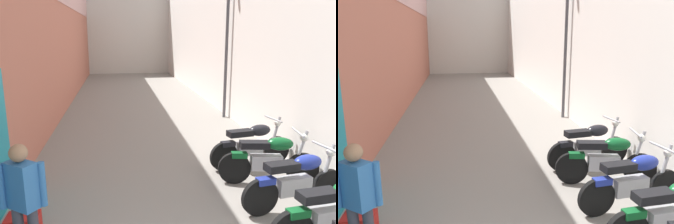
% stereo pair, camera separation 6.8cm
% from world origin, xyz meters
% --- Properties ---
extents(ground_plane, '(38.01, 38.01, 0.00)m').
position_xyz_m(ground_plane, '(0.00, 9.01, 0.00)').
color(ground_plane, gray).
extents(building_left, '(0.45, 22.01, 6.76)m').
position_xyz_m(building_left, '(-2.94, 10.97, 3.41)').
color(building_left, '#B76651').
rests_on(building_left, ground).
extents(building_right, '(0.45, 22.01, 5.56)m').
position_xyz_m(building_right, '(2.95, 11.00, 2.78)').
color(building_right, silver).
rests_on(building_right, ground).
extents(building_far_end, '(8.50, 2.00, 6.63)m').
position_xyz_m(building_far_end, '(0.00, 23.01, 3.31)').
color(building_far_end, beige).
rests_on(building_far_end, ground).
extents(motorcycle_second, '(1.85, 0.58, 1.04)m').
position_xyz_m(motorcycle_second, '(1.81, 1.87, 0.50)').
color(motorcycle_second, black).
rests_on(motorcycle_second, ground).
extents(motorcycle_third, '(1.84, 0.58, 1.04)m').
position_xyz_m(motorcycle_third, '(1.81, 2.82, 0.50)').
color(motorcycle_third, black).
rests_on(motorcycle_third, ground).
extents(motorcycle_fourth, '(1.84, 0.58, 1.04)m').
position_xyz_m(motorcycle_fourth, '(1.81, 3.78, 0.50)').
color(motorcycle_fourth, black).
rests_on(motorcycle_fourth, ground).
extents(motorcycle_fifth, '(1.84, 0.58, 1.04)m').
position_xyz_m(motorcycle_fifth, '(1.81, 4.60, 0.50)').
color(motorcycle_fifth, black).
rests_on(motorcycle_fifth, ground).
extents(pedestrian_by_doorway, '(0.52, 0.36, 1.57)m').
position_xyz_m(pedestrian_by_doorway, '(-1.99, 1.97, 0.92)').
color(pedestrian_by_doorway, '#383842').
rests_on(pedestrian_by_doorway, ground).
extents(plastic_crate, '(0.44, 0.32, 0.28)m').
position_xyz_m(plastic_crate, '(-2.27, 2.77, 0.14)').
color(plastic_crate, red).
rests_on(plastic_crate, ground).
extents(umbrella_leaning, '(0.20, 0.35, 0.97)m').
position_xyz_m(umbrella_leaning, '(-2.47, 2.91, 0.68)').
color(umbrella_leaning, '#4C4C4C').
rests_on(umbrella_leaning, ground).
extents(street_lamp, '(0.79, 0.18, 5.09)m').
position_xyz_m(street_lamp, '(2.52, 8.83, 2.95)').
color(street_lamp, '#47474C').
rests_on(street_lamp, ground).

